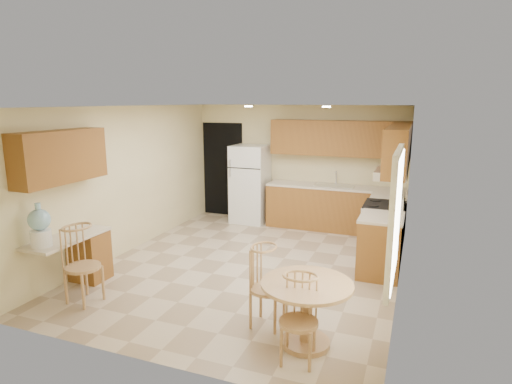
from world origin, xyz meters
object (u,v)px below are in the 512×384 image
at_px(stove, 383,230).
at_px(chair_table_a, 265,282).
at_px(dining_table, 306,305).
at_px(refrigerator, 250,184).
at_px(chair_table_b, 296,315).
at_px(water_crock, 40,227).
at_px(chair_desk, 77,260).

bearing_deg(stove, chair_table_a, -109.81).
bearing_deg(dining_table, chair_table_a, 163.14).
height_order(stove, chair_table_a, stove).
distance_m(refrigerator, chair_table_a, 4.52).
xyz_separation_m(chair_table_b, water_crock, (-3.40, 0.17, 0.48)).
distance_m(refrigerator, water_crock, 4.64).
distance_m(refrigerator, dining_table, 4.90).
bearing_deg(chair_table_a, water_crock, -79.68).
bearing_deg(chair_table_a, refrigerator, -153.54).
xyz_separation_m(stove, chair_table_b, (-0.52, -3.47, 0.08)).
height_order(dining_table, chair_table_b, chair_table_b).
relative_size(stove, dining_table, 1.12).
bearing_deg(chair_table_a, dining_table, 75.74).
bearing_deg(chair_table_b, water_crock, -7.46).
xyz_separation_m(refrigerator, stove, (2.88, -1.22, -0.36)).
distance_m(chair_desk, water_crock, 0.62).
height_order(chair_table_a, water_crock, water_crock).
relative_size(chair_table_a, chair_desk, 0.95).
relative_size(chair_table_b, chair_desk, 0.89).
xyz_separation_m(dining_table, chair_table_b, (0.00, -0.40, 0.08)).
relative_size(refrigerator, chair_table_a, 1.74).
distance_m(stove, dining_table, 3.11).
relative_size(stove, chair_table_a, 1.14).
bearing_deg(chair_desk, chair_table_b, 92.30).
distance_m(stove, chair_table_a, 3.10).
bearing_deg(water_crock, chair_table_a, 7.72).
xyz_separation_m(chair_desk, water_crock, (-0.45, -0.10, 0.41)).
xyz_separation_m(chair_table_a, chair_desk, (-2.43, -0.29, 0.03)).
bearing_deg(stove, chair_desk, -137.34).
bearing_deg(chair_table_a, stove, 162.78).
bearing_deg(refrigerator, chair_table_a, -66.14).
height_order(chair_table_b, water_crock, water_crock).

